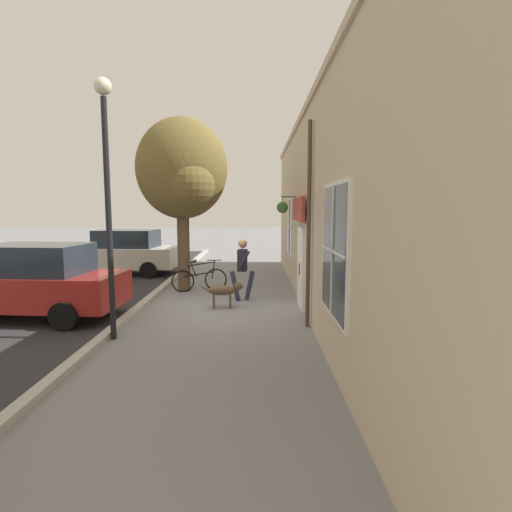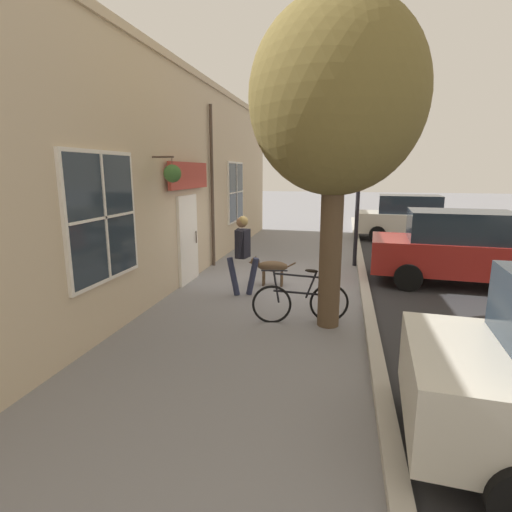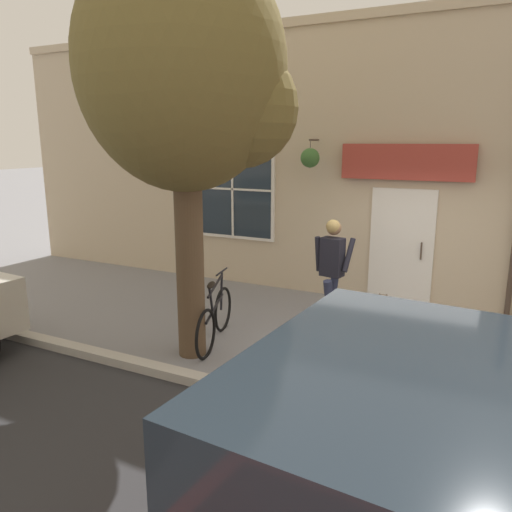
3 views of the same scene
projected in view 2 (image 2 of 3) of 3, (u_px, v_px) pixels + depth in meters
ground_plane at (278, 285)px, 9.50m from camera, size 90.00×90.00×0.00m
storefront_facade at (182, 177)px, 9.47m from camera, size 0.95×18.00×5.04m
pedestrian_walking at (243, 248)px, 8.52m from camera, size 0.72×0.60×1.73m
dog_on_leash at (270, 266)px, 9.37m from camera, size 1.12×0.34×0.69m
street_tree_by_curb at (334, 105)px, 6.34m from camera, size 2.79×2.59×5.32m
leaning_bicycle at (300, 301)px, 7.11m from camera, size 1.69×0.48×1.00m
parked_car_mid_block at (465, 249)px, 9.31m from camera, size 4.41×2.16×1.75m
parked_car_far_end at (412, 218)px, 15.44m from camera, size 4.41×2.16×1.75m
street_lamp at (360, 149)px, 10.77m from camera, size 0.32×0.32×4.97m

